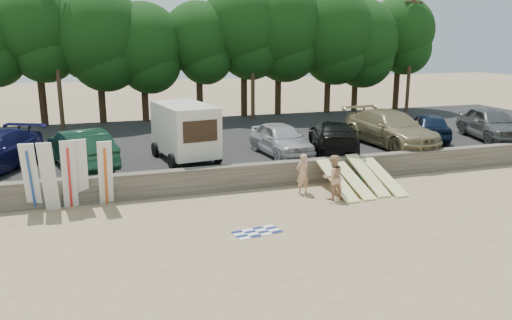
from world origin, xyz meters
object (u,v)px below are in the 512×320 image
at_px(car_4, 390,128).
at_px(cooler, 357,180).
at_px(car_1, 81,148).
at_px(car_6, 491,124).
at_px(box_trailer, 185,129).
at_px(car_5, 428,126).
at_px(car_2, 281,139).
at_px(beachgoer_b, 333,177).
at_px(beachgoer_a, 303,174).
at_px(car_3, 333,136).

bearing_deg(car_4, cooler, -141.55).
distance_m(car_1, car_6, 20.76).
distance_m(box_trailer, car_5, 13.19).
height_order(box_trailer, car_5, box_trailer).
xyz_separation_m(car_2, car_5, (8.78, 0.99, -0.02)).
bearing_deg(box_trailer, car_2, -13.88).
relative_size(car_6, beachgoer_b, 2.89).
distance_m(beachgoer_a, beachgoer_b, 1.32).
xyz_separation_m(car_2, beachgoer_a, (-0.48, -3.75, -0.64)).
distance_m(car_4, car_6, 5.99).
bearing_deg(car_2, car_6, -4.65).
distance_m(car_1, car_2, 8.76).
height_order(car_1, car_2, car_1).
height_order(car_1, cooler, car_1).
height_order(car_3, beachgoer_a, car_3).
bearing_deg(car_1, car_3, 161.97).
bearing_deg(cooler, car_3, 93.71).
bearing_deg(beachgoer_a, car_1, -38.93).
relative_size(box_trailer, car_1, 0.84).
distance_m(car_1, car_4, 14.78).
distance_m(car_5, car_6, 3.38).
bearing_deg(beachgoer_a, beachgoer_b, 115.00).
distance_m(car_6, cooler, 10.38).
bearing_deg(cooler, beachgoer_a, -158.17).
bearing_deg(cooler, car_2, 136.31).
bearing_deg(car_3, car_1, 17.40).
xyz_separation_m(car_1, beachgoer_b, (9.07, -5.21, -0.65)).
bearing_deg(car_3, beachgoer_a, 69.21).
bearing_deg(car_6, car_2, -164.42).
xyz_separation_m(car_6, cooler, (-9.76, -3.26, -1.39)).
bearing_deg(car_1, car_4, 163.09).
distance_m(car_5, beachgoer_b, 10.27).
bearing_deg(beachgoer_a, car_4, -160.21).
height_order(box_trailer, car_6, box_trailer).
relative_size(car_1, car_4, 0.83).
height_order(car_6, cooler, car_6).
height_order(car_3, car_5, same).
bearing_deg(car_3, car_4, -157.59).
xyz_separation_m(box_trailer, car_2, (4.38, -0.37, -0.65)).
height_order(car_5, beachgoer_b, car_5).
xyz_separation_m(car_4, cooler, (-3.77, -3.58, -1.41)).
relative_size(car_5, cooler, 11.15).
distance_m(car_2, car_4, 6.04).
xyz_separation_m(box_trailer, cooler, (6.63, -3.63, -1.93)).
distance_m(car_4, beachgoer_a, 7.71).
relative_size(car_1, beachgoer_a, 3.08).
bearing_deg(cooler, box_trailer, 162.92).
distance_m(box_trailer, beachgoer_b, 7.10).
distance_m(car_2, car_3, 2.72).
bearing_deg(car_6, box_trailer, -165.73).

